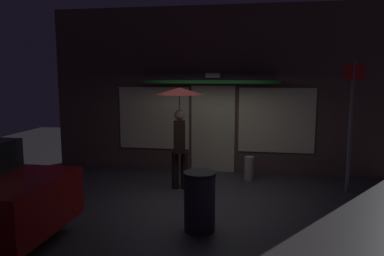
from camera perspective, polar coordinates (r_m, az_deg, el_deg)
ground_plane at (r=7.54m, az=1.31°, el=-10.81°), size 18.00×18.00×0.00m
building_facade at (r=9.46m, az=3.40°, el=5.75°), size 8.41×1.00×4.16m
person_with_umbrella at (r=7.84m, az=-1.95°, el=2.00°), size 1.02×1.02×2.19m
street_sign_post at (r=8.29m, az=23.31°, el=1.26°), size 0.40×0.07×2.76m
sidewalk_bollard at (r=8.84m, az=8.83°, el=-6.17°), size 0.23×0.23×0.56m
trash_bin at (r=5.94m, az=1.19°, el=-11.23°), size 0.52×0.52×0.95m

